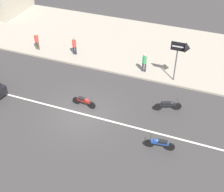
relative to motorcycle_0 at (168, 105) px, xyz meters
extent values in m
plane|color=#383535|center=(-5.37, -2.50, -0.42)|extent=(160.00, 160.00, 0.00)
cube|color=silver|center=(-5.37, -2.50, -0.42)|extent=(50.40, 0.14, 0.01)
cube|color=#9E9384|center=(-5.37, 7.89, -0.35)|extent=(68.00, 10.00, 0.15)
cylinder|color=black|center=(0.60, 0.26, -0.14)|extent=(0.55, 0.31, 0.56)
cylinder|color=black|center=(-0.63, -0.27, -0.14)|extent=(0.55, 0.31, 0.56)
cube|color=black|center=(-0.02, -0.01, 0.06)|extent=(1.11, 0.58, 0.18)
cube|color=black|center=(-0.17, -0.07, 0.20)|extent=(0.65, 0.46, 0.12)
ellipsoid|color=black|center=(0.20, 0.09, 0.18)|extent=(0.46, 0.38, 0.22)
cylinder|color=#232326|center=(0.57, 0.24, 0.36)|extent=(0.25, 0.53, 0.03)
cylinder|color=black|center=(-0.28, -3.78, -0.14)|extent=(0.57, 0.17, 0.56)
cylinder|color=black|center=(0.95, -3.62, -0.14)|extent=(0.57, 0.17, 0.56)
cube|color=#23479E|center=(0.33, -3.70, 0.06)|extent=(1.06, 0.28, 0.18)
cube|color=black|center=(0.49, -3.68, 0.20)|extent=(0.58, 0.31, 0.12)
ellipsoid|color=#23479E|center=(0.12, -3.73, 0.18)|extent=(0.43, 0.29, 0.22)
cylinder|color=#232326|center=(-0.25, -3.78, 0.36)|extent=(0.10, 0.56, 0.03)
cylinder|color=black|center=(-4.97, -1.72, -0.14)|extent=(0.57, 0.14, 0.56)
cylinder|color=black|center=(-6.18, -1.63, -0.14)|extent=(0.57, 0.14, 0.56)
cube|color=red|center=(-5.57, -1.68, 0.06)|extent=(1.04, 0.21, 0.18)
cube|color=black|center=(-5.72, -1.67, 0.20)|extent=(0.56, 0.28, 0.12)
ellipsoid|color=red|center=(-5.36, -1.69, 0.18)|extent=(0.42, 0.27, 0.22)
cylinder|color=#232326|center=(-5.00, -1.72, 0.36)|extent=(0.07, 0.56, 0.03)
cylinder|color=#4C4C51|center=(-0.37, 3.52, 1.03)|extent=(0.10, 0.10, 2.60)
cube|color=black|center=(-0.37, 3.48, 2.66)|extent=(1.04, 0.06, 0.67)
cone|color=black|center=(0.34, 3.48, 2.66)|extent=(0.36, 0.74, 0.74)
cube|color=white|center=(-0.37, 3.45, 2.66)|extent=(0.83, 0.01, 0.10)
cylinder|color=#333338|center=(-2.95, 3.85, 0.13)|extent=(0.14, 0.14, 0.80)
cylinder|color=#333338|center=(-2.75, 3.85, 0.13)|extent=(0.14, 0.14, 0.80)
cylinder|color=#389956|center=(-2.85, 3.85, 0.82)|extent=(0.34, 0.34, 0.60)
sphere|color=#D6AD89|center=(-2.85, 3.85, 1.23)|extent=(0.22, 0.22, 0.22)
cylinder|color=#232838|center=(-9.33, 4.33, 0.11)|extent=(0.14, 0.14, 0.77)
cylinder|color=#232838|center=(-9.13, 4.33, 0.11)|extent=(0.14, 0.14, 0.77)
cylinder|color=#D63D33|center=(-9.23, 4.33, 0.78)|extent=(0.34, 0.34, 0.57)
sphere|color=#997051|center=(-9.23, 4.33, 1.17)|extent=(0.21, 0.21, 0.21)
cylinder|color=#4C4238|center=(-12.83, 3.93, 0.11)|extent=(0.14, 0.14, 0.77)
cylinder|color=#4C4238|center=(-12.63, 3.93, 0.11)|extent=(0.14, 0.14, 0.77)
cylinder|color=#D63D33|center=(-12.73, 3.93, 0.79)|extent=(0.34, 0.34, 0.58)
sphere|color=#D6AD89|center=(-12.73, 3.93, 1.18)|extent=(0.21, 0.21, 0.21)
camera|label=1|loc=(2.27, -16.74, 13.58)|focal=50.00mm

